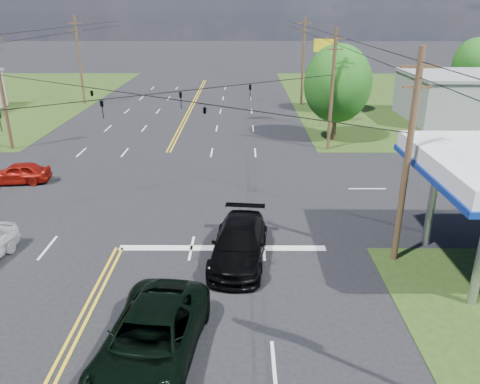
{
  "coord_description": "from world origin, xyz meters",
  "views": [
    {
      "loc": [
        5.95,
        -16.06,
        10.9
      ],
      "look_at": [
        5.85,
        6.0,
        2.15
      ],
      "focal_mm": 35.0,
      "sensor_mm": 36.0,
      "label": 1
    }
  ],
  "objects_px": {
    "pole_se": "(408,158)",
    "tree_right_a": "(338,84)",
    "retail_ne": "(477,98)",
    "pickup_dkgreen": "(151,339)",
    "pole_ne": "(332,89)",
    "pole_nw": "(2,89)",
    "pole_left_far": "(79,60)",
    "pole_right_far": "(303,60)",
    "tree_right_b": "(339,73)",
    "suv_black": "(239,243)",
    "tree_far_r": "(475,64)"
  },
  "relations": [
    {
      "from": "pole_right_far",
      "to": "tree_far_r",
      "type": "distance_m",
      "value": 21.1
    },
    {
      "from": "pole_nw",
      "to": "pickup_dkgreen",
      "type": "xyz_separation_m",
      "value": [
        16.0,
        -24.78,
        -4.03
      ]
    },
    {
      "from": "tree_far_r",
      "to": "pole_right_far",
      "type": "bearing_deg",
      "value": -174.56
    },
    {
      "from": "pickup_dkgreen",
      "to": "pole_right_far",
      "type": "bearing_deg",
      "value": 83.61
    },
    {
      "from": "tree_right_a",
      "to": "pickup_dkgreen",
      "type": "relative_size",
      "value": 1.28
    },
    {
      "from": "pole_se",
      "to": "tree_far_r",
      "type": "distance_m",
      "value": 44.3
    },
    {
      "from": "retail_ne",
      "to": "pole_se",
      "type": "height_order",
      "value": "pole_se"
    },
    {
      "from": "pole_nw",
      "to": "tree_right_a",
      "type": "relative_size",
      "value": 1.16
    },
    {
      "from": "retail_ne",
      "to": "pole_se",
      "type": "bearing_deg",
      "value": -120.38
    },
    {
      "from": "retail_ne",
      "to": "pole_nw",
      "type": "height_order",
      "value": "pole_nw"
    },
    {
      "from": "pole_nw",
      "to": "pickup_dkgreen",
      "type": "relative_size",
      "value": 1.49
    },
    {
      "from": "pickup_dkgreen",
      "to": "suv_black",
      "type": "xyz_separation_m",
      "value": [
        2.82,
        6.71,
        -0.04
      ]
    },
    {
      "from": "tree_far_r",
      "to": "tree_right_b",
      "type": "bearing_deg",
      "value": -161.08
    },
    {
      "from": "tree_far_r",
      "to": "pole_se",
      "type": "bearing_deg",
      "value": -118.3
    },
    {
      "from": "pole_left_far",
      "to": "tree_far_r",
      "type": "distance_m",
      "value": 47.05
    },
    {
      "from": "pole_ne",
      "to": "pole_nw",
      "type": "bearing_deg",
      "value": 180.0
    },
    {
      "from": "tree_right_b",
      "to": "pole_right_far",
      "type": "bearing_deg",
      "value": 131.19
    },
    {
      "from": "tree_right_b",
      "to": "tree_far_r",
      "type": "relative_size",
      "value": 0.93
    },
    {
      "from": "pickup_dkgreen",
      "to": "pole_left_far",
      "type": "bearing_deg",
      "value": 116.55
    },
    {
      "from": "pickup_dkgreen",
      "to": "pole_ne",
      "type": "bearing_deg",
      "value": 74.5
    },
    {
      "from": "tree_far_r",
      "to": "suv_black",
      "type": "height_order",
      "value": "tree_far_r"
    },
    {
      "from": "retail_ne",
      "to": "pole_left_far",
      "type": "bearing_deg",
      "value": 169.46
    },
    {
      "from": "pole_ne",
      "to": "pickup_dkgreen",
      "type": "bearing_deg",
      "value": -111.97
    },
    {
      "from": "pole_nw",
      "to": "tree_far_r",
      "type": "height_order",
      "value": "pole_nw"
    },
    {
      "from": "pole_se",
      "to": "pole_left_far",
      "type": "bearing_deg",
      "value": 125.1
    },
    {
      "from": "retail_ne",
      "to": "pickup_dkgreen",
      "type": "distance_m",
      "value": 44.85
    },
    {
      "from": "tree_right_a",
      "to": "tree_right_b",
      "type": "height_order",
      "value": "tree_right_a"
    },
    {
      "from": "retail_ne",
      "to": "suv_black",
      "type": "distance_m",
      "value": 37.84
    },
    {
      "from": "tree_right_b",
      "to": "tree_far_r",
      "type": "xyz_separation_m",
      "value": [
        17.5,
        6.0,
        0.33
      ]
    },
    {
      "from": "pole_se",
      "to": "tree_right_a",
      "type": "height_order",
      "value": "pole_se"
    },
    {
      "from": "pole_ne",
      "to": "tree_far_r",
      "type": "bearing_deg",
      "value": 45.0
    },
    {
      "from": "retail_ne",
      "to": "pole_right_far",
      "type": "distance_m",
      "value": 19.02
    },
    {
      "from": "retail_ne",
      "to": "tree_right_a",
      "type": "xyz_separation_m",
      "value": [
        -16.0,
        -8.0,
        2.67
      ]
    },
    {
      "from": "pole_ne",
      "to": "pickup_dkgreen",
      "type": "relative_size",
      "value": 1.49
    },
    {
      "from": "pole_ne",
      "to": "pole_right_far",
      "type": "relative_size",
      "value": 0.95
    },
    {
      "from": "pole_se",
      "to": "pickup_dkgreen",
      "type": "relative_size",
      "value": 1.49
    },
    {
      "from": "pole_nw",
      "to": "pole_ne",
      "type": "xyz_separation_m",
      "value": [
        26.0,
        0.0,
        0.0
      ]
    },
    {
      "from": "retail_ne",
      "to": "pole_ne",
      "type": "relative_size",
      "value": 1.47
    },
    {
      "from": "pickup_dkgreen",
      "to": "tree_right_b",
      "type": "bearing_deg",
      "value": 77.73
    },
    {
      "from": "pole_left_far",
      "to": "pole_right_far",
      "type": "relative_size",
      "value": 1.0
    },
    {
      "from": "pole_se",
      "to": "pole_left_far",
      "type": "distance_m",
      "value": 45.22
    },
    {
      "from": "pole_nw",
      "to": "tree_right_b",
      "type": "relative_size",
      "value": 1.34
    },
    {
      "from": "pole_right_far",
      "to": "pole_ne",
      "type": "bearing_deg",
      "value": -90.0
    },
    {
      "from": "pole_se",
      "to": "tree_right_a",
      "type": "xyz_separation_m",
      "value": [
        1.0,
        21.0,
        -0.05
      ]
    },
    {
      "from": "pole_nw",
      "to": "pole_left_far",
      "type": "xyz_separation_m",
      "value": [
        0.0,
        19.0,
        0.25
      ]
    },
    {
      "from": "tree_right_a",
      "to": "pickup_dkgreen",
      "type": "bearing_deg",
      "value": -111.6
    },
    {
      "from": "tree_right_a",
      "to": "pole_ne",
      "type": "bearing_deg",
      "value": -108.43
    },
    {
      "from": "pole_ne",
      "to": "suv_black",
      "type": "bearing_deg",
      "value": -111.65
    },
    {
      "from": "pole_se",
      "to": "pole_ne",
      "type": "xyz_separation_m",
      "value": [
        0.0,
        18.0,
        0.0
      ]
    },
    {
      "from": "pole_nw",
      "to": "pickup_dkgreen",
      "type": "distance_m",
      "value": 29.77
    }
  ]
}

